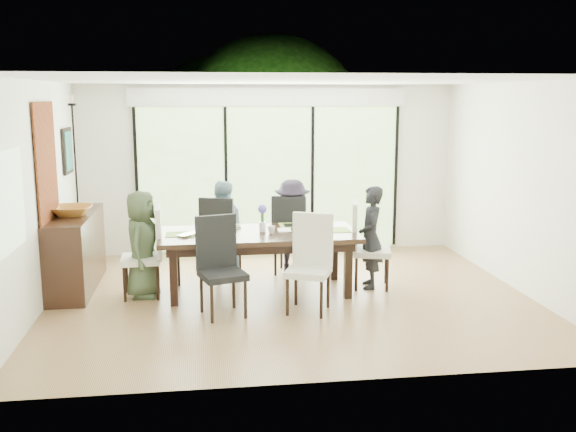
{
  "coord_description": "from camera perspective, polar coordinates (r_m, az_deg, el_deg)",
  "views": [
    {
      "loc": [
        -1.08,
        -7.76,
        2.51
      ],
      "look_at": [
        0.0,
        0.25,
        1.0
      ],
      "focal_mm": 40.0,
      "sensor_mm": 36.0,
      "label": 1
    }
  ],
  "objects": [
    {
      "name": "mullion_d",
      "position": [
        10.79,
        9.54,
        3.46
      ],
      "size": [
        0.05,
        0.04,
        2.3
      ],
      "primitive_type": "cube",
      "color": "black",
      "rests_on": "wall_back"
    },
    {
      "name": "candlestick_pan",
      "position": [
        9.03,
        -18.66,
        9.37
      ],
      "size": [
        0.11,
        0.11,
        0.03
      ],
      "primitive_type": "cylinder",
      "color": "black",
      "rests_on": "sideboard"
    },
    {
      "name": "candlestick_base",
      "position": [
        9.15,
        -18.15,
        0.68
      ],
      "size": [
        0.11,
        0.11,
        0.04
      ],
      "primitive_type": "cylinder",
      "color": "black",
      "rests_on": "sideboard"
    },
    {
      "name": "table_leg_br",
      "position": [
        8.92,
        4.11,
        -3.37
      ],
      "size": [
        0.09,
        0.09,
        0.73
      ],
      "primitive_type": "cube",
      "color": "black",
      "rests_on": "floor"
    },
    {
      "name": "bowl",
      "position": [
        8.71,
        -18.69,
        0.44
      ],
      "size": [
        0.53,
        0.53,
        0.13
      ],
      "primitive_type": "imported",
      "color": "#986121",
      "rests_on": "sideboard"
    },
    {
      "name": "hyacinth_stems",
      "position": [
        8.27,
        -2.29,
        -0.09
      ],
      "size": [
        0.04,
        0.04,
        0.17
      ],
      "primitive_type": "cylinder",
      "color": "#337226",
      "rests_on": "table_top"
    },
    {
      "name": "placemat_left",
      "position": [
        8.22,
        -9.21,
        -1.61
      ],
      "size": [
        0.46,
        0.34,
        0.01
      ],
      "primitive_type": "cube",
      "color": "#71A139",
      "rests_on": "table_top"
    },
    {
      "name": "table_leg_fr",
      "position": [
        8.11,
        5.36,
        -4.82
      ],
      "size": [
        0.09,
        0.09,
        0.73
      ],
      "primitive_type": "cube",
      "color": "black",
      "rests_on": "floor"
    },
    {
      "name": "table_apron",
      "position": [
        8.28,
        -2.59,
        -2.31
      ],
      "size": [
        2.32,
        0.95,
        0.11
      ],
      "primitive_type": "cube",
      "color": "black",
      "rests_on": "floor"
    },
    {
      "name": "blinds_header",
      "position": [
        10.28,
        -1.68,
        10.52
      ],
      "size": [
        4.4,
        0.06,
        0.28
      ],
      "primitive_type": "cube",
      "color": "white",
      "rests_on": "wall_back"
    },
    {
      "name": "platter_snacks",
      "position": [
        7.92,
        -6.37,
        -1.74
      ],
      "size": [
        0.21,
        0.21,
        0.01
      ],
      "primitive_type": "cube",
      "color": "#C56817",
      "rests_on": "table_top"
    },
    {
      "name": "wall_left",
      "position": [
        8.08,
        -21.42,
        1.59
      ],
      "size": [
        0.02,
        5.0,
        2.7
      ],
      "primitive_type": "cube",
      "color": "silver",
      "rests_on": "floor"
    },
    {
      "name": "papers",
      "position": [
        8.29,
        2.26,
        -1.38
      ],
      "size": [
        0.32,
        0.23,
        0.0
      ],
      "primitive_type": "cube",
      "color": "white",
      "rests_on": "table_top"
    },
    {
      "name": "platter_base",
      "position": [
        7.93,
        -6.37,
        -1.88
      ],
      "size": [
        0.27,
        0.27,
        0.03
      ],
      "primitive_type": "cube",
      "color": "white",
      "rests_on": "table_top"
    },
    {
      "name": "foliage_mid",
      "position": [
        13.66,
        -1.47,
        7.6
      ],
      "size": [
        4.0,
        4.0,
        4.0
      ],
      "primitive_type": "sphere",
      "color": "#14380F",
      "rests_on": "ground"
    },
    {
      "name": "chair_near_left",
      "position": [
        7.43,
        -5.83,
        -4.54
      ],
      "size": [
        0.6,
        0.6,
        1.16
      ],
      "primitive_type": null,
      "rotation": [
        0.0,
        0.0,
        0.29
      ],
      "color": "black",
      "rests_on": "floor"
    },
    {
      "name": "table_leg_fl",
      "position": [
        7.91,
        -10.13,
        -5.33
      ],
      "size": [
        0.09,
        0.09,
        0.73
      ],
      "primitive_type": "cube",
      "color": "black",
      "rests_on": "floor"
    },
    {
      "name": "cup_a",
      "position": [
        8.36,
        -7.48,
        -1.03
      ],
      "size": [
        0.18,
        0.18,
        0.1
      ],
      "primitive_type": "imported",
      "rotation": [
        0.0,
        0.0,
        0.68
      ],
      "color": "white",
      "rests_on": "table_top"
    },
    {
      "name": "foliage_left",
      "position": [
        13.02,
        -10.89,
        5.68
      ],
      "size": [
        3.2,
        3.2,
        3.2
      ],
      "primitive_type": "sphere",
      "color": "#14380F",
      "rests_on": "ground"
    },
    {
      "name": "vase",
      "position": [
        8.29,
        -2.29,
        -0.95
      ],
      "size": [
        0.08,
        0.08,
        0.13
      ],
      "primitive_type": "cylinder",
      "color": "silver",
      "rests_on": "table_top"
    },
    {
      "name": "tapestry",
      "position": [
        8.41,
        -20.68,
        4.38
      ],
      "size": [
        0.02,
        1.0,
        1.5
      ],
      "primitive_type": "cube",
      "color": "#903815",
      "rests_on": "wall_left"
    },
    {
      "name": "placemat_far_l",
      "position": [
        8.62,
        -5.82,
        -0.97
      ],
      "size": [
        0.46,
        0.34,
        0.01
      ],
      "primitive_type": "cube",
      "color": "#9DB340",
      "rests_on": "table_top"
    },
    {
      "name": "hyacinth_blooms",
      "position": [
        8.25,
        -2.3,
        0.63
      ],
      "size": [
        0.12,
        0.12,
        0.12
      ],
      "primitive_type": "sphere",
      "color": "#5B53D1",
      "rests_on": "table_top"
    },
    {
      "name": "ceiling",
      "position": [
        7.84,
        0.25,
        12.01
      ],
      "size": [
        6.0,
        5.0,
        0.01
      ],
      "primitive_type": "cube",
      "color": "white",
      "rests_on": "wall_back"
    },
    {
      "name": "floor",
      "position": [
        8.23,
        0.24,
        -7.21
      ],
      "size": [
        6.0,
        5.0,
        0.01
      ],
      "primitive_type": "cube",
      "color": "brown",
      "rests_on": "ground"
    },
    {
      "name": "mullion_b",
      "position": [
        10.31,
        -5.52,
        3.23
      ],
      "size": [
        0.05,
        0.04,
        2.3
      ],
      "primitive_type": "cube",
      "color": "black",
      "rests_on": "wall_back"
    },
    {
      "name": "mullion_c",
      "position": [
        10.46,
        2.18,
        3.38
      ],
      "size": [
        0.05,
        0.04,
        2.3
      ],
      "primitive_type": "cube",
      "color": "black",
      "rests_on": "wall_back"
    },
    {
      "name": "cup_b",
      "position": [
        8.16,
        -1.49,
        -1.24
      ],
      "size": [
        0.13,
        0.13,
        0.1
      ],
      "primitive_type": "imported",
      "rotation": [
        0.0,
        0.0,
        1.87
      ],
      "color": "white",
      "rests_on": "table_top"
    },
    {
      "name": "placemat_paper",
      "position": [
        7.93,
        -6.37,
        -1.99
      ],
      "size": [
        0.46,
        0.34,
        0.01
      ],
      "primitive_type": "cube",
      "color": "white",
      "rests_on": "table_top"
    },
    {
      "name": "mullion_a",
      "position": [
        10.35,
        -13.29,
        3.03
      ],
      "size": [
        0.05,
        0.04,
        2.3
      ],
      "primitive_type": "cube",
      "color": "black",
      "rests_on": "wall_back"
    },
    {
      "name": "person_right_end",
      "position": [
        8.53,
        7.36,
        -1.9
      ],
      "size": [
        0.49,
        0.69,
        1.36
      ],
      "primitive_type": "imported",
      "rotation": [
        0.0,
        0.0,
        -1.72
      ],
      "color": "black",
      "rests_on": "floor"
    },
    {
      "name": "candlestick_shaft",
      "position": [
        9.06,
        -18.41,
        5.03
      ],
      "size": [
        0.03,
        0.03,
        1.39
      ],
      "primitive_type": "cylinder",
      "color": "black",
      "rests_on": "sideboard"
    },
    {
      "name": "foliage_right",
      "position": [
        13.24,
        6.72,
        5.09
      ],
      "size": [
        2.8,
        2.8,
        2.8
      ],
      "primitive_type": "sphere",
      "color": "#14380F",
      "rests_on": "ground"
    },
    {
      "name": "chair_far_left",
      "position": [
        9.1,
        -5.89,
        -1.72
      ],
      "size": [
        0.62,
        0.62,
        1.16
      ],
      "primitive_type": null,
      "rotation": [
        0.0,
        0.0,
        2.79
      ],
      "color": "black",
      "rests_on": "floor"
    },
    {
      "name": "person_far_right",
      "position": [
        9.14,
        0.37,
        -0.97
      ],
      "size": [
        0.7,
        0.52,
        1.36
      ],
      "primitive_type": "imported",
      "rotation": [
        0.0,
        0.0,
        2.93
      ],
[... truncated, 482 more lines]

